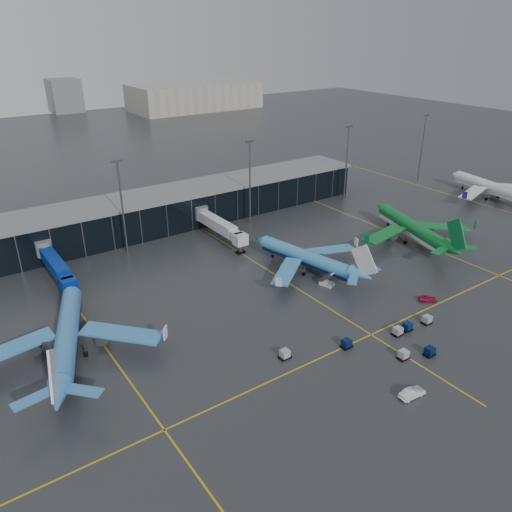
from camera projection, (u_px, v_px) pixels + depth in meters
ground at (285, 317)px, 105.26m from camera, size 600.00×600.00×0.00m
terminal_pier at (158, 211)px, 149.07m from camera, size 142.00×17.00×10.70m
jet_bridges at (56, 266)px, 117.19m from camera, size 94.00×27.50×7.20m
flood_masts at (191, 191)px, 139.18m from camera, size 203.00×0.50×25.50m
distant_hangars at (94, 103)px, 328.24m from camera, size 260.00×71.00×22.00m
taxi_lines at (291, 285)px, 118.32m from camera, size 220.00×120.00×0.02m
airliner_arkefly at (65, 323)px, 91.24m from camera, size 48.54×51.63×12.83m
airliner_klm_near at (305, 249)px, 123.07m from camera, size 39.14×42.64×11.33m
airliner_aer_lingus at (413, 219)px, 140.11m from camera, size 46.61×49.86×12.57m
airliner_ba at (491, 180)px, 175.03m from camera, size 42.78×46.74×12.54m
baggage_carts at (386, 340)px, 96.29m from camera, size 33.56×16.24×1.70m
mobile_airstair at (327, 282)px, 117.84m from camera, size 3.15×3.75×3.45m
service_van_red at (428, 298)px, 111.02m from camera, size 4.19×3.62×1.36m
service_van_white at (412, 393)px, 82.43m from camera, size 4.93×2.06×1.58m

